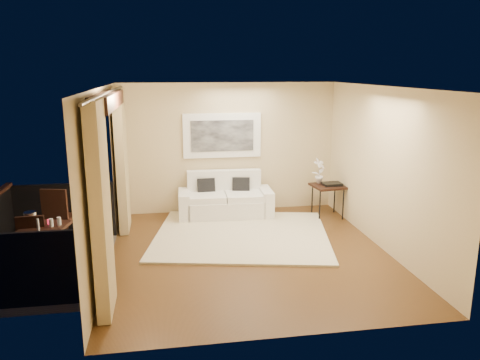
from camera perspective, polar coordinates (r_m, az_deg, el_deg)
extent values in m
plane|color=brown|center=(7.81, 1.21, -8.93)|extent=(5.00, 5.00, 0.00)
plane|color=white|center=(7.23, 1.32, 11.27)|extent=(5.00, 5.00, 0.00)
plane|color=#CAB587|center=(9.83, -1.40, 3.92)|extent=(4.50, 0.00, 4.50)
plane|color=#CAB587|center=(5.06, 6.47, -5.36)|extent=(4.50, 0.00, 4.50)
plane|color=#CAB587|center=(8.12, 17.09, 1.30)|extent=(0.00, 5.00, 5.00)
plane|color=#CAB587|center=(9.14, -14.95, 2.75)|extent=(0.00, 2.70, 2.70)
plane|color=#CAB587|center=(5.57, -18.44, -4.20)|extent=(0.00, 2.70, 2.70)
plane|color=#CAB587|center=(7.17, -16.90, 9.49)|extent=(0.00, 2.40, 2.40)
cube|color=black|center=(7.16, -15.92, 9.31)|extent=(0.28, 2.40, 0.22)
cube|color=#605B56|center=(7.93, -22.15, -10.09)|extent=(1.80, 2.60, 0.12)
cube|color=black|center=(8.92, -20.73, -3.56)|extent=(1.80, 0.06, 1.00)
cube|color=black|center=(6.59, -24.96, -9.92)|extent=(1.80, 0.06, 1.00)
cube|color=tan|center=(8.84, -14.21, 2.25)|extent=(0.16, 0.75, 2.62)
cube|color=tan|center=(5.85, -16.62, -3.56)|extent=(0.16, 0.75, 2.62)
cylinder|color=#4C473F|center=(7.15, -15.81, 10.19)|extent=(0.04, 4.80, 0.04)
cube|color=white|center=(9.74, -2.19, 5.44)|extent=(1.62, 0.05, 0.92)
cube|color=black|center=(9.71, -2.16, 5.41)|extent=(1.30, 0.02, 0.64)
cube|color=beige|center=(8.58, 0.18, -6.70)|extent=(3.57, 3.26, 0.04)
cube|color=white|center=(9.61, -1.77, -3.41)|extent=(1.57, 0.87, 0.38)
cube|color=white|center=(9.82, -1.96, -0.91)|extent=(1.54, 0.26, 0.74)
cube|color=white|center=(9.55, -6.81, -3.04)|extent=(0.25, 0.82, 0.56)
cube|color=white|center=(9.69, 3.18, -2.72)|extent=(0.25, 0.82, 0.56)
cube|color=white|center=(9.49, -4.00, -2.06)|extent=(0.75, 0.75, 0.13)
cube|color=white|center=(9.55, 0.44, -1.93)|extent=(0.75, 0.75, 0.13)
cube|color=black|center=(9.65, -4.13, -0.86)|extent=(0.37, 0.18, 0.37)
cube|color=black|center=(9.71, 0.13, -0.74)|extent=(0.38, 0.22, 0.37)
cube|color=black|center=(9.67, 10.68, -0.73)|extent=(0.68, 0.68, 0.04)
cylinder|color=black|center=(9.46, 9.70, -3.11)|extent=(0.03, 0.03, 0.62)
cylinder|color=black|center=(9.62, 12.46, -2.95)|extent=(0.03, 0.03, 0.62)
cylinder|color=black|center=(9.90, 8.79, -2.32)|extent=(0.03, 0.03, 0.62)
cylinder|color=black|center=(10.06, 11.44, -2.18)|extent=(0.03, 0.03, 0.62)
cube|color=black|center=(9.67, 11.14, -0.48)|extent=(0.39, 0.29, 0.05)
imported|color=white|center=(9.72, 9.62, 1.10)|extent=(0.33, 0.30, 0.53)
cube|color=black|center=(7.45, -22.79, -5.39)|extent=(0.72, 0.72, 0.05)
cylinder|color=black|center=(7.41, -24.87, -8.72)|extent=(0.04, 0.04, 0.67)
cylinder|color=black|center=(7.29, -21.04, -8.71)|extent=(0.04, 0.04, 0.67)
cylinder|color=black|center=(7.86, -23.93, -7.37)|extent=(0.04, 0.04, 0.67)
cylinder|color=black|center=(7.74, -20.32, -7.34)|extent=(0.04, 0.04, 0.67)
cube|color=black|center=(8.67, -20.98, -4.25)|extent=(0.53, 0.53, 0.05)
cube|color=black|center=(8.43, -21.68, -2.96)|extent=(0.44, 0.15, 0.58)
cylinder|color=black|center=(8.83, -19.31, -5.49)|extent=(0.03, 0.03, 0.45)
cylinder|color=black|center=(8.97, -21.42, -5.36)|extent=(0.03, 0.03, 0.45)
cylinder|color=black|center=(8.52, -20.24, -6.24)|extent=(0.03, 0.03, 0.45)
cylinder|color=black|center=(8.67, -22.40, -6.10)|extent=(0.03, 0.03, 0.45)
cube|color=black|center=(7.39, -24.15, -8.04)|extent=(0.43, 0.43, 0.05)
cube|color=black|center=(7.48, -24.12, -5.90)|extent=(0.39, 0.08, 0.51)
cylinder|color=black|center=(7.35, -25.40, -10.10)|extent=(0.03, 0.03, 0.40)
cylinder|color=black|center=(7.30, -22.94, -10.03)|extent=(0.03, 0.03, 0.40)
cylinder|color=black|center=(7.64, -25.00, -9.18)|extent=(0.03, 0.03, 0.40)
cylinder|color=black|center=(7.59, -22.63, -9.10)|extent=(0.03, 0.03, 0.40)
cylinder|color=white|center=(7.55, -24.18, -4.31)|extent=(0.18, 0.18, 0.20)
cylinder|color=red|center=(7.51, -22.22, -4.73)|extent=(0.06, 0.06, 0.07)
cylinder|color=white|center=(7.24, -23.41, -5.05)|extent=(0.04, 0.04, 0.18)
cylinder|color=white|center=(7.37, -22.03, -4.84)|extent=(0.06, 0.06, 0.12)
cylinder|color=silver|center=(7.40, -21.20, -4.70)|extent=(0.06, 0.06, 0.12)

